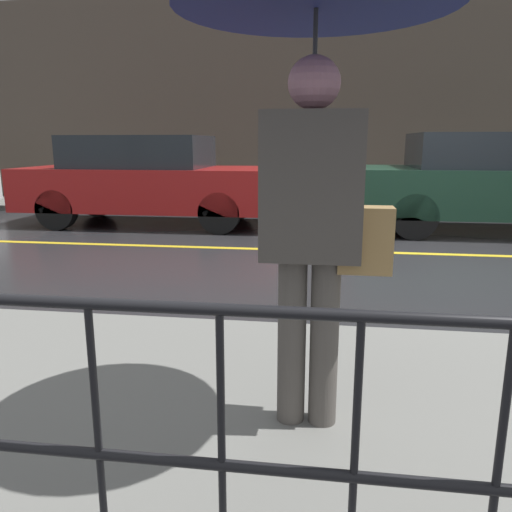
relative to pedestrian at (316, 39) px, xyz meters
name	(u,v)px	position (x,y,z in m)	size (l,w,h in m)	color
ground_plane	(419,254)	(1.33, 4.53, -1.88)	(80.00, 80.00, 0.00)	#262628
sidewalk_far	(385,209)	(1.33, 8.67, -1.82)	(28.00, 1.91, 0.12)	slate
lane_marking	(419,254)	(1.33, 4.53, -1.88)	(25.20, 0.12, 0.01)	gold
building_storefront	(386,101)	(1.33, 9.77, 0.48)	(28.00, 0.30, 4.73)	#4C4238
pedestrian	(316,39)	(0.00, 0.00, 0.00)	(1.20, 1.20, 2.15)	#4C4742
car_red	(149,180)	(-3.10, 6.43, -1.08)	(4.56, 1.81, 1.58)	maroon
car_dark_green	(494,182)	(2.78, 6.43, -1.06)	(4.55, 1.91, 1.61)	#193828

